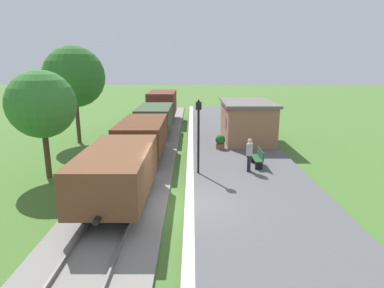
{
  "coord_description": "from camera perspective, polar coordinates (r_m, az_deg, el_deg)",
  "views": [
    {
      "loc": [
        0.5,
        -11.95,
        5.56
      ],
      "look_at": [
        0.46,
        4.34,
        1.56
      ],
      "focal_mm": 30.41,
      "sensor_mm": 36.0,
      "label": 1
    }
  ],
  "objects": [
    {
      "name": "freight_train",
      "position": [
        23.07,
        -7.09,
        3.52
      ],
      "size": [
        2.5,
        26.0,
        2.72
      ],
      "color": "brown",
      "rests_on": "rail_near"
    },
    {
      "name": "rail_near",
      "position": [
        13.28,
        -9.47,
        -10.24
      ],
      "size": [
        0.07,
        60.0,
        0.14
      ],
      "primitive_type": "cube",
      "color": "slate",
      "rests_on": "track_ballast"
    },
    {
      "name": "tree_trackside_mid",
      "position": [
        17.27,
        -24.74,
        6.33
      ],
      "size": [
        3.26,
        3.26,
        5.33
      ],
      "color": "#4C3823",
      "rests_on": "ground"
    },
    {
      "name": "rail_far",
      "position": [
        13.59,
        -15.56,
        -10.0
      ],
      "size": [
        0.07,
        60.0,
        0.14
      ],
      "primitive_type": "cube",
      "color": "slate",
      "rests_on": "track_ballast"
    },
    {
      "name": "station_hut",
      "position": [
        23.56,
        9.69,
        4.07
      ],
      "size": [
        3.5,
        5.8,
        2.78
      ],
      "color": "#9E6B4C",
      "rests_on": "platform_slab"
    },
    {
      "name": "person_waiting",
      "position": [
        16.61,
        10.15,
        -1.68
      ],
      "size": [
        0.37,
        0.44,
        1.71
      ],
      "rotation": [
        0.0,
        0.0,
        2.74
      ],
      "color": "black",
      "rests_on": "platform_slab"
    },
    {
      "name": "platform_edge_stripe",
      "position": [
        13.07,
        -0.31,
        -10.13
      ],
      "size": [
        0.36,
        60.0,
        0.01
      ],
      "primitive_type": "cube",
      "color": "silver",
      "rests_on": "platform_slab"
    },
    {
      "name": "track_ballast",
      "position": [
        13.47,
        -12.53,
        -10.64
      ],
      "size": [
        3.8,
        60.0,
        0.12
      ],
      "primitive_type": "cube",
      "color": "gray",
      "rests_on": "ground"
    },
    {
      "name": "potted_planter",
      "position": [
        21.0,
        5.12,
        0.44
      ],
      "size": [
        0.64,
        0.64,
        0.92
      ],
      "color": "brown",
      "rests_on": "platform_slab"
    },
    {
      "name": "platform_slab",
      "position": [
        13.4,
        11.95,
        -10.43
      ],
      "size": [
        6.0,
        60.0,
        0.25
      ],
      "primitive_type": "cube",
      "color": "#565659",
      "rests_on": "ground"
    },
    {
      "name": "ground_plane",
      "position": [
        13.19,
        -2.08,
        -11.13
      ],
      "size": [
        160.0,
        160.0,
        0.0
      ],
      "primitive_type": "plane",
      "color": "#47702D"
    },
    {
      "name": "lamp_post_near",
      "position": [
        15.74,
        1.29,
        3.72
      ],
      "size": [
        0.28,
        0.28,
        3.7
      ],
      "color": "black",
      "rests_on": "platform_slab"
    },
    {
      "name": "tree_trackside_far",
      "position": [
        24.52,
        -19.83,
        11.01
      ],
      "size": [
        4.23,
        4.23,
        6.83
      ],
      "color": "#4C3823",
      "rests_on": "ground"
    },
    {
      "name": "bench_near_hut",
      "position": [
        17.69,
        11.67,
        -2.35
      ],
      "size": [
        0.42,
        1.5,
        0.91
      ],
      "color": "#1E4C2D",
      "rests_on": "platform_slab"
    }
  ]
}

